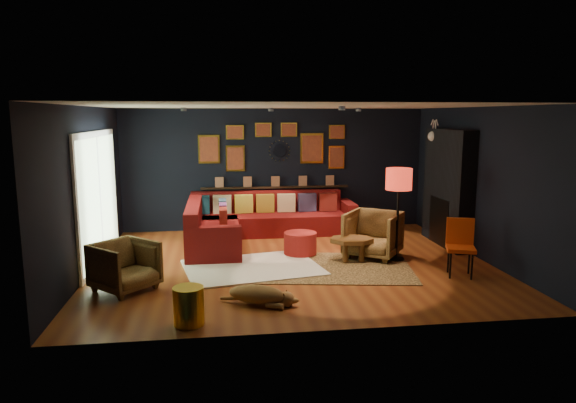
{
  "coord_description": "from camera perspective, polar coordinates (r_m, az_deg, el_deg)",
  "views": [
    {
      "loc": [
        -1.2,
        -8.24,
        2.46
      ],
      "look_at": [
        -0.05,
        0.3,
        1.01
      ],
      "focal_mm": 32.0,
      "sensor_mm": 36.0,
      "label": 1
    }
  ],
  "objects": [
    {
      "name": "ledge",
      "position": [
        11.09,
        -1.41,
        1.6
      ],
      "size": [
        3.2,
        0.12,
        0.04
      ],
      "primitive_type": "cube",
      "color": "black",
      "rests_on": "room_walls"
    },
    {
      "name": "dog",
      "position": [
        6.84,
        -3.45,
        -9.88
      ],
      "size": [
        1.18,
        0.91,
        0.33
      ],
      "primitive_type": null,
      "rotation": [
        0.0,
        0.0,
        -0.42
      ],
      "color": "#A1783C",
      "rests_on": "leopard_rug"
    },
    {
      "name": "ceiling_spots",
      "position": [
        9.12,
        -0.14,
        10.21
      ],
      "size": [
        3.3,
        2.5,
        0.06
      ],
      "color": "black",
      "rests_on": "room_walls"
    },
    {
      "name": "gallery_wall",
      "position": [
        11.04,
        -1.52,
        6.19
      ],
      "size": [
        3.15,
        0.04,
        1.02
      ],
      "color": "yellow",
      "rests_on": "room_walls"
    },
    {
      "name": "fireplace",
      "position": [
        10.2,
        17.29,
        1.04
      ],
      "size": [
        0.31,
        1.6,
        2.2
      ],
      "color": "black",
      "rests_on": "ground"
    },
    {
      "name": "floor",
      "position": [
        8.68,
        0.57,
        -6.88
      ],
      "size": [
        6.5,
        6.5,
        0.0
      ],
      "primitive_type": "plane",
      "color": "brown",
      "rests_on": "ground"
    },
    {
      "name": "gold_stool",
      "position": [
        6.31,
        -10.98,
        -11.31
      ],
      "size": [
        0.37,
        0.37,
        0.46
      ],
      "primitive_type": "cylinder",
      "color": "yellow",
      "rests_on": "ground"
    },
    {
      "name": "orange_chair",
      "position": [
        8.39,
        18.61,
        -4.31
      ],
      "size": [
        0.53,
        0.53,
        0.88
      ],
      "rotation": [
        0.0,
        0.0,
        -0.34
      ],
      "color": "black",
      "rests_on": "ground"
    },
    {
      "name": "sectional",
      "position": [
        10.29,
        -4.27,
        -2.44
      ],
      "size": [
        3.41,
        2.69,
        0.86
      ],
      "color": "maroon",
      "rests_on": "ground"
    },
    {
      "name": "room_walls",
      "position": [
        8.37,
        0.59,
        3.64
      ],
      "size": [
        6.5,
        6.5,
        6.5
      ],
      "color": "black",
      "rests_on": "ground"
    },
    {
      "name": "shag_rug",
      "position": [
        8.42,
        -3.97,
        -7.33
      ],
      "size": [
        2.37,
        1.91,
        0.03
      ],
      "primitive_type": "cube",
      "rotation": [
        0.0,
        0.0,
        0.19
      ],
      "color": "white",
      "rests_on": "ground"
    },
    {
      "name": "deer_head",
      "position": [
        10.58,
        16.65,
        6.97
      ],
      "size": [
        0.5,
        0.28,
        0.45
      ],
      "color": "white",
      "rests_on": "fireplace"
    },
    {
      "name": "floor_lamp",
      "position": [
        8.79,
        12.21,
        1.98
      ],
      "size": [
        0.44,
        0.44,
        1.58
      ],
      "color": "black",
      "rests_on": "ground"
    },
    {
      "name": "armchair_left",
      "position": [
        7.64,
        -17.69,
        -6.61
      ],
      "size": [
        1.04,
        1.04,
        0.78
      ],
      "primitive_type": "imported",
      "rotation": [
        0.0,
        0.0,
        0.82
      ],
      "color": "#AB7B3A",
      "rests_on": "ground"
    },
    {
      "name": "armchair_right",
      "position": [
        9.08,
        9.42,
        -3.38
      ],
      "size": [
        1.18,
        1.16,
        0.89
      ],
      "primitive_type": "imported",
      "rotation": [
        0.0,
        0.0,
        -0.62
      ],
      "color": "#AB7B3A",
      "rests_on": "ground"
    },
    {
      "name": "sliding_door",
      "position": [
        9.17,
        -20.31,
        0.45
      ],
      "size": [
        0.06,
        2.8,
        2.2
      ],
      "color": "white",
      "rests_on": "ground"
    },
    {
      "name": "pouf",
      "position": [
        9.13,
        1.37,
        -4.63
      ],
      "size": [
        0.58,
        0.58,
        0.38
      ],
      "primitive_type": "cylinder",
      "color": "maroon",
      "rests_on": "shag_rug"
    },
    {
      "name": "leopard_rug",
      "position": [
        8.47,
        5.2,
        -7.29
      ],
      "size": [
        2.71,
        2.13,
        0.01
      ],
      "primitive_type": "cube",
      "rotation": [
        0.0,
        0.0,
        -0.16
      ],
      "color": "#B0854B",
      "rests_on": "ground"
    },
    {
      "name": "coffee_table",
      "position": [
        8.78,
        7.07,
        -4.52
      ],
      "size": [
        0.82,
        0.65,
        0.38
      ],
      "rotation": [
        0.0,
        0.0,
        -0.12
      ],
      "color": "#583712",
      "rests_on": "shag_rug"
    },
    {
      "name": "sunburst_mirror",
      "position": [
        11.06,
        -0.94,
        5.64
      ],
      "size": [
        0.47,
        0.16,
        0.47
      ],
      "color": "silver",
      "rests_on": "room_walls"
    }
  ]
}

